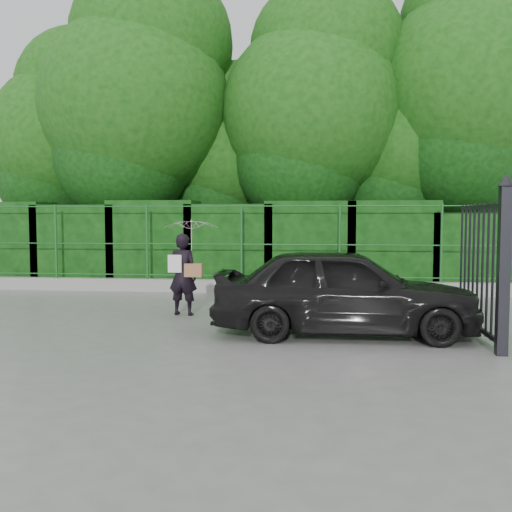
# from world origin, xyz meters

# --- Properties ---
(ground) EXTENTS (80.00, 80.00, 0.00)m
(ground) POSITION_xyz_m (0.00, 0.00, 0.00)
(ground) COLOR gray
(kerb) EXTENTS (14.00, 0.25, 0.30)m
(kerb) POSITION_xyz_m (0.00, 4.50, 0.15)
(kerb) COLOR #9E9E99
(kerb) RESTS_ON ground
(fence) EXTENTS (14.13, 0.06, 1.80)m
(fence) POSITION_xyz_m (0.22, 4.50, 1.20)
(fence) COLOR #1E5B24
(fence) RESTS_ON kerb
(hedge) EXTENTS (14.20, 1.20, 2.21)m
(hedge) POSITION_xyz_m (-0.09, 5.50, 1.07)
(hedge) COLOR black
(hedge) RESTS_ON ground
(trees) EXTENTS (17.10, 6.15, 8.08)m
(trees) POSITION_xyz_m (1.14, 7.74, 4.62)
(trees) COLOR black
(trees) RESTS_ON ground
(gate) EXTENTS (0.22, 2.33, 2.36)m
(gate) POSITION_xyz_m (4.60, -0.72, 1.19)
(gate) COLOR black
(gate) RESTS_ON ground
(woman) EXTENTS (0.95, 0.97, 1.78)m
(woman) POSITION_xyz_m (-0.14, 1.36, 1.18)
(woman) COLOR black
(woman) RESTS_ON ground
(car) EXTENTS (4.00, 1.62, 1.36)m
(car) POSITION_xyz_m (2.61, -0.11, 0.68)
(car) COLOR black
(car) RESTS_ON ground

